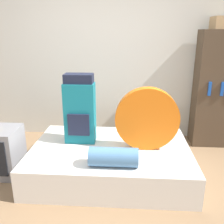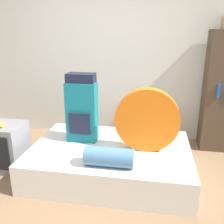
{
  "view_description": "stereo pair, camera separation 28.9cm",
  "coord_description": "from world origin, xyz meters",
  "px_view_note": "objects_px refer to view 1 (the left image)",
  "views": [
    {
      "loc": [
        0.33,
        -2.21,
        1.71
      ],
      "look_at": [
        0.14,
        0.56,
        0.81
      ],
      "focal_mm": 40.0,
      "sensor_mm": 36.0,
      "label": 1
    },
    {
      "loc": [
        0.62,
        -2.18,
        1.71
      ],
      "look_at": [
        0.14,
        0.56,
        0.81
      ],
      "focal_mm": 40.0,
      "sensor_mm": 36.0,
      "label": 2
    }
  ],
  "objects_px": {
    "backpack": "(80,110)",
    "tent_bag": "(147,119)",
    "sleeping_roll": "(114,157)",
    "bookshelf": "(217,90)"
  },
  "relations": [
    {
      "from": "sleeping_roll",
      "to": "bookshelf",
      "type": "relative_size",
      "value": 0.3
    },
    {
      "from": "tent_bag",
      "to": "bookshelf",
      "type": "bearing_deg",
      "value": 42.05
    },
    {
      "from": "backpack",
      "to": "tent_bag",
      "type": "distance_m",
      "value": 0.84
    },
    {
      "from": "sleeping_roll",
      "to": "bookshelf",
      "type": "distance_m",
      "value": 2.11
    },
    {
      "from": "backpack",
      "to": "tent_bag",
      "type": "relative_size",
      "value": 1.16
    },
    {
      "from": "backpack",
      "to": "bookshelf",
      "type": "distance_m",
      "value": 2.12
    },
    {
      "from": "sleeping_roll",
      "to": "backpack",
      "type": "bearing_deg",
      "value": 127.54
    },
    {
      "from": "backpack",
      "to": "tent_bag",
      "type": "xyz_separation_m",
      "value": [
        0.82,
        -0.15,
        -0.05
      ]
    },
    {
      "from": "backpack",
      "to": "sleeping_roll",
      "type": "distance_m",
      "value": 0.82
    },
    {
      "from": "tent_bag",
      "to": "sleeping_roll",
      "type": "relative_size",
      "value": 1.45
    }
  ]
}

